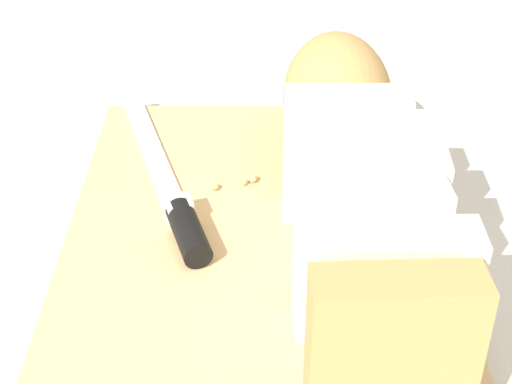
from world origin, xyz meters
TOP-DOWN VIEW (x-y plane):
  - ground_plane at (0.00, 0.00)m, footprint 3.00×3.00m
  - cutting_board at (0.00, 0.00)m, footprint 0.40×0.31m
  - bread_loaf at (0.01, 0.07)m, footprint 0.39×0.10m
  - bread_knife at (-0.01, -0.06)m, footprint 0.28×0.10m
  - crumb_near_knife at (-0.05, -0.01)m, footprint 0.01×0.01m
  - crumb_near_loaf at (-0.06, 0.00)m, footprint 0.01×0.01m
  - crumb_stray_left at (0.04, 0.03)m, footprint 0.01×0.01m
  - crumb_stray_right at (-0.05, -0.03)m, footprint 0.01×0.01m

SIDE VIEW (x-z plane):
  - ground_plane at x=0.00m, z-range 0.00..0.00m
  - cutting_board at x=0.00m, z-range 0.00..0.02m
  - crumb_stray_left at x=0.04m, z-range 0.02..0.03m
  - crumb_near_knife at x=-0.05m, z-range 0.02..0.03m
  - crumb_stray_right at x=-0.05m, z-range 0.02..0.03m
  - crumb_near_loaf at x=-0.06m, z-range 0.02..0.03m
  - bread_knife at x=-0.01m, z-range 0.02..0.04m
  - bread_loaf at x=0.01m, z-range 0.02..0.13m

